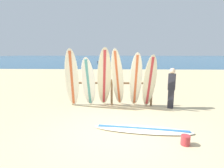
% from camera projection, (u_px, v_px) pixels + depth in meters
% --- Properties ---
extents(ground_plane, '(120.00, 120.00, 0.00)m').
position_uv_depth(ground_plane, '(118.00, 133.00, 4.90)').
color(ground_plane, '#D3BC8C').
extents(ocean_water, '(120.00, 80.00, 0.01)m').
position_uv_depth(ocean_water, '(118.00, 58.00, 61.92)').
color(ocean_water, '#1E5984').
rests_on(ocean_water, ground).
extents(surfboard_rack, '(3.39, 0.09, 1.10)m').
position_uv_depth(surfboard_rack, '(112.00, 88.00, 7.29)').
color(surfboard_rack, brown).
rests_on(surfboard_rack, ground).
extents(surfboard_leaning_far_left, '(0.63, 0.85, 2.37)m').
position_uv_depth(surfboard_leaning_far_left, '(72.00, 79.00, 6.88)').
color(surfboard_leaning_far_left, white).
rests_on(surfboard_leaning_far_left, ground).
extents(surfboard_leaning_left, '(0.55, 0.88, 2.05)m').
position_uv_depth(surfboard_leaning_left, '(88.00, 82.00, 6.99)').
color(surfboard_leaning_left, white).
rests_on(surfboard_leaning_left, ground).
extents(surfboard_leaning_center_left, '(0.69, 1.18, 2.40)m').
position_uv_depth(surfboard_leaning_center_left, '(104.00, 78.00, 6.93)').
color(surfboard_leaning_center_left, beige).
rests_on(surfboard_leaning_center_left, ground).
extents(surfboard_leaning_center, '(0.67, 1.19, 2.37)m').
position_uv_depth(surfboard_leaning_center, '(118.00, 78.00, 6.95)').
color(surfboard_leaning_center, silver).
rests_on(surfboard_leaning_center, ground).
extents(surfboard_leaning_center_right, '(0.48, 1.01, 2.22)m').
position_uv_depth(surfboard_leaning_center_right, '(136.00, 81.00, 6.87)').
color(surfboard_leaning_center_right, white).
rests_on(surfboard_leaning_center_right, ground).
extents(surfboard_leaning_right, '(0.59, 0.81, 2.14)m').
position_uv_depth(surfboard_leaning_right, '(150.00, 82.00, 6.90)').
color(surfboard_leaning_right, beige).
rests_on(surfboard_leaning_right, ground).
extents(surfboard_lying_on_sand, '(2.86, 0.94, 0.08)m').
position_uv_depth(surfboard_lying_on_sand, '(143.00, 129.00, 5.03)').
color(surfboard_lying_on_sand, white).
rests_on(surfboard_lying_on_sand, ground).
extents(beachgoer_standing, '(0.31, 0.27, 1.61)m').
position_uv_depth(beachgoer_standing, '(172.00, 86.00, 6.86)').
color(beachgoer_standing, '#26262D').
rests_on(beachgoer_standing, ground).
extents(small_boat_offshore, '(2.72, 2.49, 0.71)m').
position_uv_depth(small_boat_offshore, '(103.00, 62.00, 35.29)').
color(small_boat_offshore, '#333842').
rests_on(small_boat_offshore, ocean_water).
extents(sand_bucket, '(0.22, 0.22, 0.24)m').
position_uv_depth(sand_bucket, '(186.00, 140.00, 4.24)').
color(sand_bucket, '#B73338').
rests_on(sand_bucket, ground).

